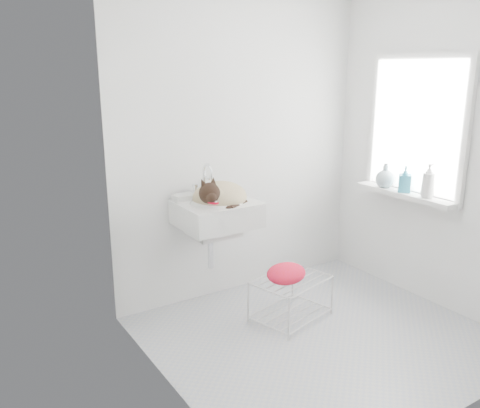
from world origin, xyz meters
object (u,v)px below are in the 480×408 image
sink (216,202)px  bottle_a (427,198)px  bottle_b (404,192)px  wire_rack (291,299)px  cat (219,197)px  bottle_c (384,187)px

sink → bottle_a: size_ratio=2.52×
sink → bottle_a: 1.57m
bottle_a → bottle_b: bearing=90.0°
wire_rack → bottle_b: size_ratio=2.57×
wire_rack → bottle_b: 1.23m
cat → wire_rack: (0.36, -0.41, -0.74)m
sink → cat: (0.01, -0.02, 0.04)m
sink → wire_rack: sink is taller
cat → bottle_b: (1.37, -0.52, -0.04)m
sink → bottle_c: sink is taller
sink → bottle_c: 1.43m
cat → bottle_a: bearing=-40.9°
cat → bottle_b: cat is taller
cat → bottle_c: size_ratio=2.49×
wire_rack → sink: bearing=131.6°
cat → bottle_a: (1.37, -0.73, -0.04)m
bottle_a → bottle_b: bottle_a is taller
bottle_a → wire_rack: bearing=162.2°
bottle_c → cat: bearing=166.9°
sink → bottle_b: 1.48m
wire_rack → bottle_a: size_ratio=2.41×
wire_rack → bottle_a: bearing=-17.8°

